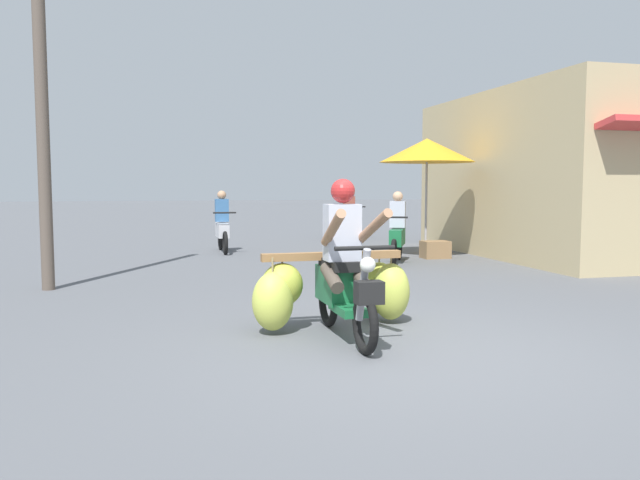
# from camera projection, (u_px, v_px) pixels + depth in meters

# --- Properties ---
(ground_plane) EXTENTS (120.00, 120.00, 0.00)m
(ground_plane) POSITION_uv_depth(u_px,v_px,m) (405.00, 353.00, 5.75)
(ground_plane) COLOR #56595E
(motorbike_main_loaded) EXTENTS (1.83, 1.83, 1.58)m
(motorbike_main_loaded) POSITION_uv_depth(u_px,v_px,m) (339.00, 283.00, 6.58)
(motorbike_main_loaded) COLOR black
(motorbike_main_loaded) RESTS_ON ground
(motorbike_distant_ahead_left) EXTENTS (0.50, 1.62, 1.40)m
(motorbike_distant_ahead_left) POSITION_uv_depth(u_px,v_px,m) (350.00, 218.00, 18.28)
(motorbike_distant_ahead_left) COLOR black
(motorbike_distant_ahead_left) RESTS_ON ground
(motorbike_distant_ahead_right) EXTENTS (0.85, 1.48, 1.40)m
(motorbike_distant_ahead_right) POSITION_uv_depth(u_px,v_px,m) (397.00, 234.00, 12.49)
(motorbike_distant_ahead_right) COLOR black
(motorbike_distant_ahead_right) RESTS_ON ground
(motorbike_distant_far_ahead) EXTENTS (0.50, 1.62, 1.40)m
(motorbike_distant_far_ahead) POSITION_uv_depth(u_px,v_px,m) (222.00, 227.00, 14.47)
(motorbike_distant_far_ahead) COLOR black
(motorbike_distant_far_ahead) RESTS_ON ground
(shopfront_building) EXTENTS (3.36, 7.00, 3.48)m
(shopfront_building) POSITION_uv_depth(u_px,v_px,m) (554.00, 175.00, 13.76)
(shopfront_building) COLOR tan
(shopfront_building) RESTS_ON ground
(market_umbrella_near_shop) EXTENTS (1.99, 1.99, 2.49)m
(market_umbrella_near_shop) POSITION_uv_depth(u_px,v_px,m) (427.00, 151.00, 13.26)
(market_umbrella_near_shop) COLOR #99999E
(market_umbrella_near_shop) RESTS_ON ground
(produce_crate) EXTENTS (0.56, 0.40, 0.36)m
(produce_crate) POSITION_uv_depth(u_px,v_px,m) (435.00, 250.00, 13.25)
(produce_crate) COLOR olive
(produce_crate) RESTS_ON ground
(utility_pole) EXTENTS (0.18, 0.18, 6.97)m
(utility_pole) POSITION_uv_depth(u_px,v_px,m) (40.00, 45.00, 8.95)
(utility_pole) COLOR brown
(utility_pole) RESTS_ON ground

